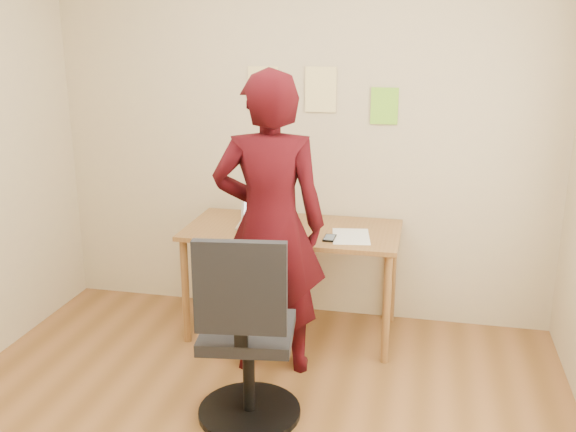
% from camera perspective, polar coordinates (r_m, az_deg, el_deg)
% --- Properties ---
extents(room, '(3.58, 3.58, 2.78)m').
position_cam_1_polar(room, '(2.77, -5.92, 2.62)').
color(room, brown).
rests_on(room, ground).
extents(desk, '(1.40, 0.70, 0.74)m').
position_cam_1_polar(desk, '(4.24, 0.41, -2.19)').
color(desk, brown).
rests_on(desk, ground).
extents(laptop, '(0.32, 0.29, 0.22)m').
position_cam_1_polar(laptop, '(4.28, -2.36, -0.13)').
color(laptop, silver).
rests_on(laptop, desk).
extents(paper_sheet, '(0.28, 0.36, 0.00)m').
position_cam_1_polar(paper_sheet, '(4.07, 5.62, -1.81)').
color(paper_sheet, white).
rests_on(paper_sheet, desk).
extents(phone, '(0.07, 0.14, 0.01)m').
position_cam_1_polar(phone, '(4.01, 3.72, -1.96)').
color(phone, black).
rests_on(phone, desk).
extents(wall_note_left, '(0.21, 0.00, 0.30)m').
position_cam_1_polar(wall_note_left, '(4.45, -2.22, 11.22)').
color(wall_note_left, '#FCE797').
rests_on(wall_note_left, room).
extents(wall_note_mid, '(0.21, 0.00, 0.30)m').
position_cam_1_polar(wall_note_mid, '(4.37, 2.92, 11.16)').
color(wall_note_mid, '#FCE797').
rests_on(wall_note_mid, room).
extents(wall_note_right, '(0.18, 0.00, 0.24)m').
position_cam_1_polar(wall_note_right, '(4.33, 8.56, 9.64)').
color(wall_note_right, '#86DD31').
rests_on(wall_note_right, room).
extents(office_chair, '(0.55, 0.55, 1.06)m').
position_cam_1_polar(office_chair, '(3.34, -3.74, -11.30)').
color(office_chair, black).
rests_on(office_chair, ground).
extents(person, '(0.72, 0.54, 1.80)m').
position_cam_1_polar(person, '(3.72, -1.63, -0.88)').
color(person, '#36070C').
rests_on(person, ground).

